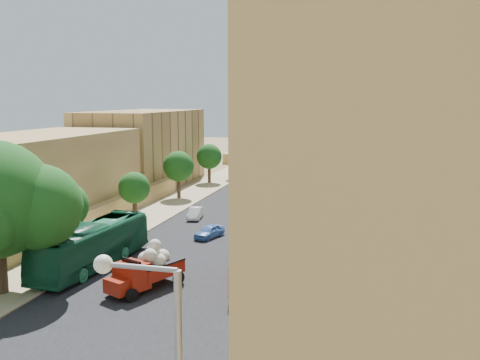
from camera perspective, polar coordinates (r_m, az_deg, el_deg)
The scene contains 31 objects.
ground at distance 28.30m, azimuth -13.57°, elevation -16.02°, with size 260.00×260.00×0.00m, color olive.
road_surface at distance 55.29m, azimuth 1.02°, elevation -3.48°, with size 14.00×140.00×0.01m, color black.
sidewalk_east at distance 53.98m, azimuth 10.91°, elevation -3.94°, with size 5.00×140.00×0.01m, color tan.
sidewalk_west at distance 58.15m, azimuth -8.15°, elevation -2.96°, with size 5.00×140.00×0.01m, color tan.
kerb_east at distance 54.15m, azimuth 8.26°, elevation -3.77°, with size 0.25×140.00×0.12m, color tan.
kerb_west at distance 57.25m, azimuth -5.83°, elevation -3.04°, with size 0.25×140.00×0.12m, color tan.
townhouse_a at distance 20.65m, azimuth 24.03°, elevation -7.01°, with size 9.00×14.00×16.40m.
townhouse_b at distance 34.35m, azimuth 20.06°, elevation -1.98°, with size 9.00×14.00×14.90m.
townhouse_c at distance 47.99m, azimuth 18.51°, elevation 2.54°, with size 9.00×14.00×17.40m.
townhouse_d at distance 61.97m, azimuth 17.55°, elevation 3.20°, with size 9.00×14.00×15.90m.
west_wall at distance 50.48m, azimuth -15.65°, elevation -3.96°, with size 1.00×40.00×1.80m, color tan.
west_building_low at distance 51.23m, azimuth -22.27°, elevation -0.35°, with size 10.00×28.00×8.40m, color #A07D45.
west_building_mid at distance 73.49m, azimuth -10.23°, elevation 3.38°, with size 10.00×22.00×10.00m, color tan.
church at distance 101.99m, azimuth 7.34°, elevation 7.46°, with size 28.00×22.50×36.30m.
street_tree_a at distance 41.94m, azimuth -18.26°, elevation -2.65°, with size 3.65×3.65×5.61m.
street_tree_b at distance 52.38m, azimuth -11.21°, elevation -0.84°, with size 3.06×3.06×4.70m.
street_tree_c at distance 63.22m, azimuth -6.58°, elevation 1.44°, with size 3.61×3.61×5.56m.
street_tree_d at distance 74.49m, azimuth -3.31°, elevation 2.51°, with size 3.51×3.51×5.40m.
red_truck at distance 33.84m, azimuth -10.00°, elevation -9.29°, with size 3.79×5.46×3.03m.
olive_pickup at distance 44.33m, azimuth 6.28°, elevation -5.32°, with size 3.53×5.32×2.02m.
bus_green_north at distance 38.80m, azimuth -15.48°, elevation -6.73°, with size 2.66×11.37×3.17m, color #165A39.
bus_red_east at distance 35.45m, azimuth 1.81°, elevation -8.27°, with size 2.28×9.76×2.72m, color #BB2506.
bus_cream_east at distance 52.75m, azimuth 7.62°, elevation -2.50°, with size 2.52×10.77×3.00m, color beige.
car_blue_a at distance 45.45m, azimuth -3.29°, elevation -5.49°, with size 1.31×3.25×1.11m, color #4E83CA.
car_white_a at distance 52.59m, azimuth -4.79°, elevation -3.55°, with size 1.15×3.31×1.09m, color white.
car_cream at distance 44.14m, azimuth 3.11°, elevation -5.83°, with size 2.07×4.48×1.24m, color beige.
car_dkblue at distance 74.98m, azimuth 0.70°, elevation 0.20°, with size 1.53×3.78×1.10m, color navy.
car_white_b at distance 69.11m, azimuth 4.75°, elevation -0.42°, with size 1.71×4.25×1.45m, color silver.
car_blue_b at distance 84.12m, azimuth 2.83°, elevation 1.14°, with size 1.19×3.40×1.12m, color #3F6AB7.
pedestrian_a at distance 35.22m, azimuth 5.75°, elevation -9.10°, with size 0.70×0.46×1.92m, color #28232B.
pedestrian_c at distance 35.78m, azimuth 11.28°, elevation -9.18°, with size 0.96×0.40×1.64m, color #2E2D30.
Camera 1 is at (12.31, -22.61, 11.76)m, focal length 40.00 mm.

